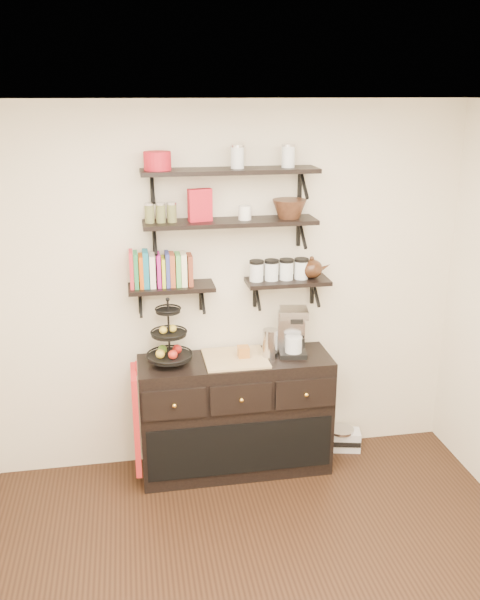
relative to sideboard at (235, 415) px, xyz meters
name	(u,v)px	position (x,y,z in m)	size (l,w,h in m)	color
ceiling	(293,102)	(-0.01, -1.51, 2.25)	(3.50, 3.50, 0.02)	white
back_wall	(228,291)	(-0.01, 0.24, 0.90)	(3.50, 0.02, 2.70)	#F3E9CE
shelf_top	(230,171)	(-0.01, 0.10, 1.78)	(1.20, 0.27, 0.23)	black
shelf_mid	(230,223)	(-0.01, 0.10, 1.43)	(1.20, 0.27, 0.23)	black
shelf_low_left	(171,288)	(-0.43, 0.12, 0.98)	(0.60, 0.25, 0.23)	black
shelf_low_right	(287,282)	(0.41, 0.12, 0.98)	(0.60, 0.25, 0.23)	black
cookbooks	(163,270)	(-0.49, 0.12, 1.11)	(0.43, 0.15, 0.26)	#B62A33
glass_canisters	(279,271)	(0.34, 0.12, 1.06)	(0.43, 0.10, 0.13)	silver
sideboard	(235,415)	(0.00, 0.00, 0.00)	(1.40, 0.50, 0.92)	black
fruit_stand	(170,342)	(-0.47, 0.00, 0.61)	(0.32, 0.32, 0.47)	black
candle	(243,352)	(0.06, 0.00, 0.50)	(0.08, 0.08, 0.08)	#A56326
coffee_maker	(292,332)	(0.43, 0.02, 0.62)	(0.22, 0.22, 0.36)	black
thermal_carafe	(270,344)	(0.25, -0.02, 0.56)	(0.11, 0.11, 0.22)	silver
apron	(136,420)	(-0.73, -0.10, 0.08)	(0.04, 0.32, 0.75)	#A61F11
radio	(341,439)	(0.88, 0.11, -0.36)	(0.33, 0.24, 0.18)	silver
recipe_box	(200,205)	(-0.22, 0.10, 1.56)	(0.16, 0.06, 0.22)	#AE1321
walnut_bowl	(289,209)	(0.40, 0.10, 1.51)	(0.24, 0.24, 0.13)	black
ramekins	(245,213)	(0.09, 0.10, 1.50)	(0.09, 0.09, 0.10)	white
teapot	(312,267)	(0.58, 0.12, 1.08)	(0.22, 0.16, 0.16)	#321B0F
red_pot	(157,161)	(-0.50, 0.10, 1.86)	(0.18, 0.18, 0.12)	#AE1321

